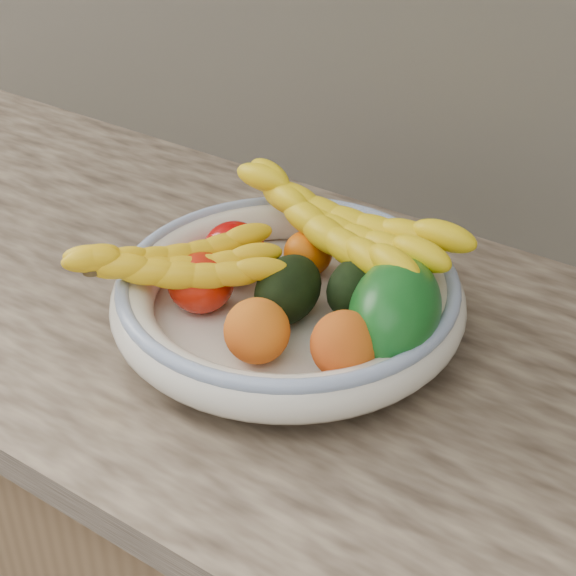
# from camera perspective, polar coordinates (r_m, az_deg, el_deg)

# --- Properties ---
(kitchen_counter) EXTENTS (2.44, 0.66, 1.40)m
(kitchen_counter) POSITION_cam_1_polar(r_m,az_deg,el_deg) (1.32, 0.65, -17.67)
(kitchen_counter) COLOR brown
(kitchen_counter) RESTS_ON ground
(fruit_bowl) EXTENTS (0.39, 0.39, 0.08)m
(fruit_bowl) POSITION_cam_1_polar(r_m,az_deg,el_deg) (0.97, -0.00, -0.56)
(fruit_bowl) COLOR silver
(fruit_bowl) RESTS_ON kitchen_counter
(clementine_back_left) EXTENTS (0.06, 0.06, 0.05)m
(clementine_back_left) POSITION_cam_1_polar(r_m,az_deg,el_deg) (1.04, 1.30, 2.27)
(clementine_back_left) COLOR orange
(clementine_back_left) RESTS_ON fruit_bowl
(clementine_back_right) EXTENTS (0.06, 0.06, 0.04)m
(clementine_back_right) POSITION_cam_1_polar(r_m,az_deg,el_deg) (1.02, 4.84, 1.72)
(clementine_back_right) COLOR #F05605
(clementine_back_right) RESTS_ON fruit_bowl
(tomato_left) EXTENTS (0.07, 0.07, 0.07)m
(tomato_left) POSITION_cam_1_polar(r_m,az_deg,el_deg) (1.03, -3.50, 2.48)
(tomato_left) COLOR #AF0302
(tomato_left) RESTS_ON fruit_bowl
(tomato_near_left) EXTENTS (0.08, 0.08, 0.07)m
(tomato_near_left) POSITION_cam_1_polar(r_m,az_deg,el_deg) (0.97, -5.66, 0.36)
(tomato_near_left) COLOR red
(tomato_near_left) RESTS_ON fruit_bowl
(avocado_center) EXTENTS (0.09, 0.11, 0.07)m
(avocado_center) POSITION_cam_1_polar(r_m,az_deg,el_deg) (0.95, 0.01, -0.09)
(avocado_center) COLOR black
(avocado_center) RESTS_ON fruit_bowl
(avocado_right) EXTENTS (0.08, 0.11, 0.07)m
(avocado_right) POSITION_cam_1_polar(r_m,az_deg,el_deg) (0.96, 4.89, 0.17)
(avocado_right) COLOR black
(avocado_right) RESTS_ON fruit_bowl
(green_mango) EXTENTS (0.16, 0.18, 0.13)m
(green_mango) POSITION_cam_1_polar(r_m,az_deg,el_deg) (0.91, 6.91, -1.54)
(green_mango) COLOR #0F5318
(green_mango) RESTS_ON fruit_bowl
(peach_front) EXTENTS (0.08, 0.08, 0.07)m
(peach_front) POSITION_cam_1_polar(r_m,az_deg,el_deg) (0.89, -2.02, -2.78)
(peach_front) COLOR orange
(peach_front) RESTS_ON fruit_bowl
(peach_right) EXTENTS (0.09, 0.09, 0.07)m
(peach_right) POSITION_cam_1_polar(r_m,az_deg,el_deg) (0.87, 3.69, -3.69)
(peach_right) COLOR orange
(peach_right) RESTS_ON fruit_bowl
(banana_bunch_back) EXTENTS (0.35, 0.18, 0.09)m
(banana_bunch_back) POSITION_cam_1_polar(r_m,az_deg,el_deg) (1.01, 3.18, 3.64)
(banana_bunch_back) COLOR yellow
(banana_bunch_back) RESTS_ON fruit_bowl
(banana_bunch_front) EXTENTS (0.24, 0.25, 0.07)m
(banana_bunch_front) POSITION_cam_1_polar(r_m,az_deg,el_deg) (0.96, -7.27, 1.18)
(banana_bunch_front) COLOR yellow
(banana_bunch_front) RESTS_ON fruit_bowl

